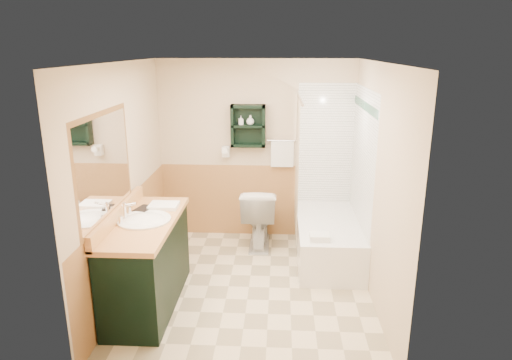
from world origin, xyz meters
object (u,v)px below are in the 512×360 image
object	(u,v)px
bathtub	(328,240)
vanity_book	(137,199)
soap_bottle_b	(250,121)
vanity	(147,263)
toilet	(259,217)
wall_shelf	(248,126)
hair_dryer	(226,151)
soap_bottle_a	(241,123)

from	to	relation	value
bathtub	vanity_book	distance (m)	2.37
vanity_book	soap_bottle_b	bearing A→B (deg)	69.90
vanity	toilet	size ratio (longest dim) A/B	1.78
wall_shelf	soap_bottle_b	bearing A→B (deg)	-9.63
wall_shelf	hair_dryer	xyz separation A→B (m)	(-0.30, 0.02, -0.35)
toilet	soap_bottle_a	xyz separation A→B (m)	(-0.25, 0.28, 1.20)
vanity_book	soap_bottle_a	bearing A→B (deg)	73.13
bathtub	soap_bottle_b	xyz separation A→B (m)	(-1.00, 0.65, 1.37)
bathtub	toilet	distance (m)	0.96
vanity_book	soap_bottle_a	world-z (taller)	soap_bottle_a
soap_bottle_a	wall_shelf	bearing A→B (deg)	3.05
soap_bottle_b	wall_shelf	bearing A→B (deg)	170.37
toilet	soap_bottle_b	xyz separation A→B (m)	(-0.12, 0.28, 1.22)
hair_dryer	bathtub	size ratio (longest dim) A/B	0.16
bathtub	toilet	xyz separation A→B (m)	(-0.87, 0.38, 0.15)
hair_dryer	soap_bottle_a	bearing A→B (deg)	-8.28
soap_bottle_b	vanity	bearing A→B (deg)	-117.37
wall_shelf	vanity	xyz separation A→B (m)	(-0.89, -1.79, -1.09)
soap_bottle_b	soap_bottle_a	bearing A→B (deg)	180.00
hair_dryer	soap_bottle_b	distance (m)	0.53
bathtub	soap_bottle_a	distance (m)	1.87
bathtub	vanity_book	size ratio (longest dim) A/B	7.20
toilet	soap_bottle_a	bearing A→B (deg)	-48.31
bathtub	hair_dryer	bearing A→B (deg)	152.72
bathtub	soap_bottle_a	size ratio (longest dim) A/B	12.72
vanity	vanity_book	world-z (taller)	vanity_book
hair_dryer	toilet	xyz separation A→B (m)	(0.45, -0.31, -0.80)
wall_shelf	toilet	world-z (taller)	wall_shelf
hair_dryer	vanity_book	bearing A→B (deg)	-116.97
soap_bottle_a	bathtub	bearing A→B (deg)	-30.28
wall_shelf	bathtub	distance (m)	1.78
toilet	vanity_book	bearing A→B (deg)	44.09
bathtub	soap_bottle_b	size ratio (longest dim) A/B	11.81
hair_dryer	vanity	bearing A→B (deg)	-108.14
vanity	bathtub	bearing A→B (deg)	30.54
wall_shelf	soap_bottle_b	distance (m)	0.07
vanity	vanity_book	bearing A→B (deg)	117.12
vanity	soap_bottle_b	size ratio (longest dim) A/B	11.37
vanity	soap_bottle_a	size ratio (longest dim) A/B	12.25
hair_dryer	bathtub	bearing A→B (deg)	-27.28
vanity	soap_bottle_b	world-z (taller)	soap_bottle_b
soap_bottle_b	vanity_book	bearing A→B (deg)	-126.66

